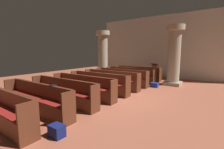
# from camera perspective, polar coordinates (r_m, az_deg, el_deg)

# --- Properties ---
(ground_plane) EXTENTS (19.20, 19.20, 0.00)m
(ground_plane) POSITION_cam_1_polar(r_m,az_deg,el_deg) (7.21, 1.02, -7.02)
(ground_plane) COLOR #AD5B42
(back_wall) EXTENTS (10.00, 0.16, 4.50)m
(back_wall) POSITION_cam_1_polar(r_m,az_deg,el_deg) (12.47, 17.11, 9.51)
(back_wall) COLOR silver
(back_wall) RESTS_ON ground
(pew_row_0) EXTENTS (3.27, 0.47, 0.90)m
(pew_row_0) POSITION_cam_1_polar(r_m,az_deg,el_deg) (10.92, 8.96, 0.67)
(pew_row_0) COLOR brown
(pew_row_0) RESTS_ON ground
(pew_row_1) EXTENTS (3.27, 0.46, 0.90)m
(pew_row_1) POSITION_cam_1_polar(r_m,az_deg,el_deg) (10.02, 6.37, 0.05)
(pew_row_1) COLOR brown
(pew_row_1) RESTS_ON ground
(pew_row_2) EXTENTS (3.27, 0.46, 0.90)m
(pew_row_2) POSITION_cam_1_polar(r_m,az_deg,el_deg) (9.14, 3.29, -0.70)
(pew_row_2) COLOR brown
(pew_row_2) RESTS_ON ground
(pew_row_3) EXTENTS (3.27, 0.47, 0.90)m
(pew_row_3) POSITION_cam_1_polar(r_m,az_deg,el_deg) (8.30, -0.44, -1.61)
(pew_row_3) COLOR brown
(pew_row_3) RESTS_ON ground
(pew_row_4) EXTENTS (3.27, 0.46, 0.90)m
(pew_row_4) POSITION_cam_1_polar(r_m,az_deg,el_deg) (7.50, -5.00, -2.70)
(pew_row_4) COLOR brown
(pew_row_4) RESTS_ON ground
(pew_row_5) EXTENTS (3.27, 0.46, 0.90)m
(pew_row_5) POSITION_cam_1_polar(r_m,az_deg,el_deg) (6.77, -10.59, -4.01)
(pew_row_5) COLOR brown
(pew_row_5) RESTS_ON ground
(pew_row_6) EXTENTS (3.27, 0.47, 0.90)m
(pew_row_6) POSITION_cam_1_polar(r_m,az_deg,el_deg) (6.12, -17.49, -5.57)
(pew_row_6) COLOR brown
(pew_row_6) RESTS_ON ground
(pew_row_7) EXTENTS (3.27, 0.46, 0.90)m
(pew_row_7) POSITION_cam_1_polar(r_m,az_deg,el_deg) (5.58, -25.91, -7.36)
(pew_row_7) COLOR brown
(pew_row_7) RESTS_ON ground
(pillar_aisle_side) EXTENTS (0.99, 0.99, 3.36)m
(pillar_aisle_side) POSITION_cam_1_polar(r_m,az_deg,el_deg) (9.64, 21.50, 6.79)
(pillar_aisle_side) COLOR #9F967E
(pillar_aisle_side) RESTS_ON ground
(pillar_far_side) EXTENTS (0.99, 0.99, 3.36)m
(pillar_far_side) POSITION_cam_1_polar(r_m,az_deg,el_deg) (11.55, -3.32, 7.49)
(pillar_far_side) COLOR #9F967E
(pillar_far_side) RESTS_ON ground
(lectern) EXTENTS (0.48, 0.45, 1.08)m
(lectern) POSITION_cam_1_polar(r_m,az_deg,el_deg) (11.68, 15.04, 0.86)
(lectern) COLOR brown
(lectern) RESTS_ON ground
(hymn_book) EXTENTS (0.15, 0.19, 0.03)m
(hymn_book) POSITION_cam_1_polar(r_m,az_deg,el_deg) (5.01, -20.52, -3.68)
(hymn_book) COLOR black
(hymn_book) RESTS_ON pew_row_7
(kneeler_box_navy) EXTENTS (0.34, 0.25, 0.28)m
(kneeler_box_navy) POSITION_cam_1_polar(r_m,az_deg,el_deg) (3.96, -19.30, -18.66)
(kneeler_box_navy) COLOR navy
(kneeler_box_navy) RESTS_ON ground
(kneeler_box_blue) EXTENTS (0.38, 0.26, 0.24)m
(kneeler_box_blue) POSITION_cam_1_polar(r_m,az_deg,el_deg) (8.82, 15.10, -3.66)
(kneeler_box_blue) COLOR navy
(kneeler_box_blue) RESTS_ON ground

